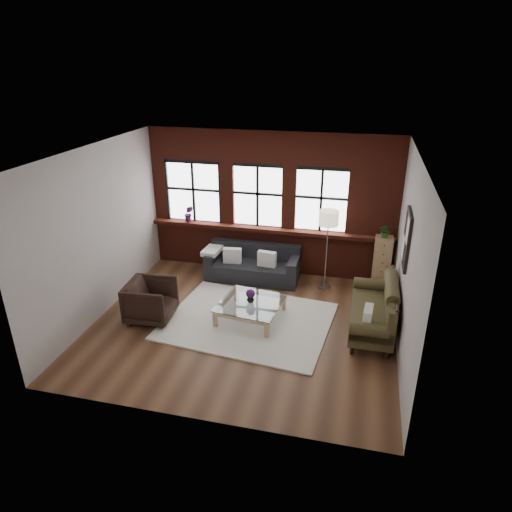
% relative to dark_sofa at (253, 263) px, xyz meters
% --- Properties ---
extents(floor, '(5.50, 5.50, 0.00)m').
position_rel_dark_sofa_xyz_m(floor, '(0.29, -1.90, -0.37)').
color(floor, '#54321F').
rests_on(floor, ground).
extents(ceiling, '(5.50, 5.50, 0.00)m').
position_rel_dark_sofa_xyz_m(ceiling, '(0.29, -1.90, 2.83)').
color(ceiling, white).
rests_on(ceiling, ground).
extents(wall_back, '(5.50, 0.00, 5.50)m').
position_rel_dark_sofa_xyz_m(wall_back, '(0.29, 0.60, 1.23)').
color(wall_back, '#BDB5AF').
rests_on(wall_back, ground).
extents(wall_front, '(5.50, 0.00, 5.50)m').
position_rel_dark_sofa_xyz_m(wall_front, '(0.29, -4.40, 1.23)').
color(wall_front, '#BDB5AF').
rests_on(wall_front, ground).
extents(wall_left, '(0.00, 5.00, 5.00)m').
position_rel_dark_sofa_xyz_m(wall_left, '(-2.46, -1.90, 1.23)').
color(wall_left, '#BDB5AF').
rests_on(wall_left, ground).
extents(wall_right, '(0.00, 5.00, 5.00)m').
position_rel_dark_sofa_xyz_m(wall_right, '(3.04, -1.90, 1.23)').
color(wall_right, '#BDB5AF').
rests_on(wall_right, ground).
extents(brick_backwall, '(5.50, 0.12, 3.20)m').
position_rel_dark_sofa_xyz_m(brick_backwall, '(0.29, 0.54, 1.23)').
color(brick_backwall, maroon).
rests_on(brick_backwall, floor).
extents(sill_ledge, '(5.50, 0.30, 0.08)m').
position_rel_dark_sofa_xyz_m(sill_ledge, '(0.29, 0.45, 0.67)').
color(sill_ledge, maroon).
rests_on(sill_ledge, brick_backwall).
extents(window_left, '(1.38, 0.10, 1.50)m').
position_rel_dark_sofa_xyz_m(window_left, '(-1.51, 0.55, 1.38)').
color(window_left, black).
rests_on(window_left, brick_backwall).
extents(window_mid, '(1.38, 0.10, 1.50)m').
position_rel_dark_sofa_xyz_m(window_mid, '(-0.01, 0.55, 1.38)').
color(window_mid, black).
rests_on(window_mid, brick_backwall).
extents(window_right, '(1.38, 0.10, 1.50)m').
position_rel_dark_sofa_xyz_m(window_right, '(1.39, 0.55, 1.38)').
color(window_right, black).
rests_on(window_right, brick_backwall).
extents(wall_poster, '(0.05, 0.74, 0.94)m').
position_rel_dark_sofa_xyz_m(wall_poster, '(3.01, -1.60, 1.48)').
color(wall_poster, black).
rests_on(wall_poster, wall_right).
extents(shag_rug, '(3.24, 2.67, 0.03)m').
position_rel_dark_sofa_xyz_m(shag_rug, '(0.35, -1.79, -0.35)').
color(shag_rug, white).
rests_on(shag_rug, floor).
extents(dark_sofa, '(2.05, 0.83, 0.74)m').
position_rel_dark_sofa_xyz_m(dark_sofa, '(0.00, 0.00, 0.00)').
color(dark_sofa, black).
rests_on(dark_sofa, floor).
extents(pillow_a, '(0.41, 0.18, 0.34)m').
position_rel_dark_sofa_xyz_m(pillow_a, '(-0.44, -0.10, 0.19)').
color(pillow_a, white).
rests_on(pillow_a, dark_sofa).
extents(pillow_b, '(0.41, 0.18, 0.34)m').
position_rel_dark_sofa_xyz_m(pillow_b, '(0.34, -0.10, 0.19)').
color(pillow_b, white).
rests_on(pillow_b, dark_sofa).
extents(vintage_settee, '(0.84, 1.88, 1.00)m').
position_rel_dark_sofa_xyz_m(vintage_settee, '(2.59, -1.55, 0.13)').
color(vintage_settee, '#433B1F').
rests_on(vintage_settee, floor).
extents(pillow_settee, '(0.17, 0.39, 0.34)m').
position_rel_dark_sofa_xyz_m(pillow_settee, '(2.51, -2.13, 0.24)').
color(pillow_settee, white).
rests_on(pillow_settee, vintage_settee).
extents(armchair, '(0.91, 0.89, 0.78)m').
position_rel_dark_sofa_xyz_m(armchair, '(-1.46, -2.11, 0.02)').
color(armchair, black).
rests_on(armchair, floor).
extents(coffee_table, '(1.26, 1.26, 0.38)m').
position_rel_dark_sofa_xyz_m(coffee_table, '(0.37, -1.69, -0.19)').
color(coffee_table, tan).
rests_on(coffee_table, shag_rug).
extents(vase, '(0.18, 0.18, 0.15)m').
position_rel_dark_sofa_xyz_m(vase, '(0.37, -1.69, 0.07)').
color(vase, '#B2B2B2').
rests_on(vase, coffee_table).
extents(flowers, '(0.17, 0.17, 0.17)m').
position_rel_dark_sofa_xyz_m(flowers, '(0.37, -1.69, 0.18)').
color(flowers, '#4C1C53').
rests_on(flowers, vase).
extents(drawer_chest, '(0.36, 0.36, 1.18)m').
position_rel_dark_sofa_xyz_m(drawer_chest, '(2.76, 0.17, 0.22)').
color(drawer_chest, tan).
rests_on(drawer_chest, floor).
extents(potted_plant_top, '(0.28, 0.24, 0.30)m').
position_rel_dark_sofa_xyz_m(potted_plant_top, '(2.76, 0.17, 0.96)').
color(potted_plant_top, '#2D5923').
rests_on(potted_plant_top, drawer_chest).
extents(floor_lamp, '(0.40, 0.40, 1.89)m').
position_rel_dark_sofa_xyz_m(floor_lamp, '(1.61, -0.05, 0.57)').
color(floor_lamp, '#A5A5A8').
rests_on(floor_lamp, floor).
extents(sill_plant, '(0.24, 0.21, 0.39)m').
position_rel_dark_sofa_xyz_m(sill_plant, '(-1.62, 0.42, 0.90)').
color(sill_plant, '#4C1C53').
rests_on(sill_plant, sill_ledge).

